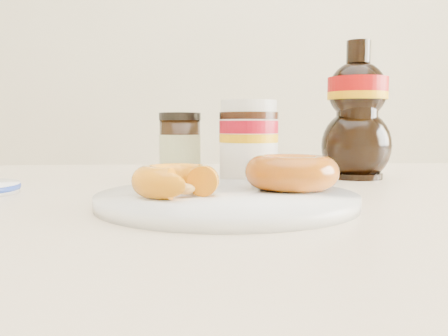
{
  "coord_description": "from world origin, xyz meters",
  "views": [
    {
      "loc": [
        -0.09,
        -0.5,
        0.83
      ],
      "look_at": [
        -0.06,
        0.06,
        0.79
      ],
      "focal_mm": 40.0,
      "sensor_mm": 36.0,
      "label": 1
    }
  ],
  "objects": [
    {
      "name": "donut_bitten",
      "position": [
        -0.11,
        -0.01,
        0.78
      ],
      "size": [
        0.11,
        0.11,
        0.03
      ],
      "primitive_type": "torus",
      "rotation": [
        0.0,
        0.0,
        -0.3
      ],
      "color": "orange",
      "rests_on": "plate"
    },
    {
      "name": "syrup_bottle",
      "position": [
        0.16,
        0.26,
        0.86
      ],
      "size": [
        0.13,
        0.12,
        0.21
      ],
      "primitive_type": null,
      "rotation": [
        0.0,
        0.0,
        -0.29
      ],
      "color": "black",
      "rests_on": "dining_table"
    },
    {
      "name": "dark_jar",
      "position": [
        -0.11,
        0.26,
        0.8
      ],
      "size": [
        0.06,
        0.06,
        0.1
      ],
      "rotation": [
        0.0,
        0.0,
        0.05
      ],
      "color": "black",
      "rests_on": "dining_table"
    },
    {
      "name": "nutella_jar",
      "position": [
        -0.01,
        0.2,
        0.81
      ],
      "size": [
        0.08,
        0.08,
        0.12
      ],
      "rotation": [
        0.0,
        0.0,
        -0.26
      ],
      "color": "white",
      "rests_on": "dining_table"
    },
    {
      "name": "plate",
      "position": [
        -0.06,
        0.01,
        0.76
      ],
      "size": [
        0.27,
        0.27,
        0.01
      ],
      "color": "white",
      "rests_on": "dining_table"
    },
    {
      "name": "donut_whole",
      "position": [
        0.02,
        0.04,
        0.78
      ],
      "size": [
        0.14,
        0.14,
        0.04
      ],
      "primitive_type": "torus",
      "rotation": [
        0.0,
        0.0,
        0.4
      ],
      "color": "#954C09",
      "rests_on": "plate"
    },
    {
      "name": "dining_table",
      "position": [
        0.0,
        0.1,
        0.67
      ],
      "size": [
        1.4,
        0.9,
        0.75
      ],
      "color": "beige",
      "rests_on": "ground"
    }
  ]
}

